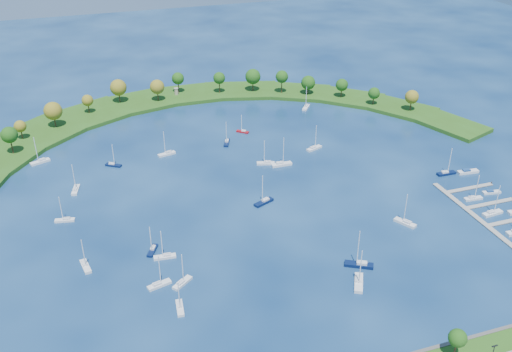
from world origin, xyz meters
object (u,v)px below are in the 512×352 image
object	(u,v)px
docked_boat_10	(446,173)
harbor_tower	(176,91)
docked_boat_9	(491,192)
moored_boat_16	(40,161)
docked_boat_6	(493,212)
moored_boat_11	(113,164)
moored_boat_1	(264,201)
moored_boat_15	(85,265)
moored_boat_18	(243,131)
moored_boat_17	(182,282)
moored_boat_20	(359,264)
moored_boat_6	(180,307)
moored_boat_7	(152,249)
docked_boat_8	(473,198)
moored_boat_5	(359,282)
moored_boat_8	(306,107)
moored_boat_9	(65,219)
moored_boat_13	(167,153)
moored_boat_0	(227,142)
moored_boat_21	(165,256)
moored_boat_10	(314,148)
moored_boat_3	(281,164)
docked_boat_11	(468,172)
moored_boat_19	(76,189)
moored_boat_4	(159,284)
moored_boat_2	(266,162)
moored_boat_12	(405,222)

from	to	relation	value
docked_boat_10	harbor_tower	bearing A→B (deg)	126.92
docked_boat_9	moored_boat_16	bearing A→B (deg)	161.93
moored_boat_16	docked_boat_6	xyz separation A→B (m)	(168.53, -103.75, -0.01)
moored_boat_11	moored_boat_1	bearing A→B (deg)	-10.67
moored_boat_15	moored_boat_18	world-z (taller)	moored_boat_15
moored_boat_17	moored_boat_16	bearing A→B (deg)	74.92
moored_boat_20	harbor_tower	bearing A→B (deg)	-51.95
moored_boat_6	moored_boat_18	xyz separation A→B (m)	(58.49, 119.90, -0.03)
moored_boat_7	docked_boat_8	world-z (taller)	docked_boat_8
moored_boat_5	moored_boat_7	size ratio (longest dim) A/B	1.31
moored_boat_8	moored_boat_17	xyz separation A→B (m)	(-98.97, -128.18, -0.04)
moored_boat_9	moored_boat_13	distance (m)	65.26
moored_boat_13	moored_boat_20	size ratio (longest dim) A/B	0.85
moored_boat_0	moored_boat_21	distance (m)	94.49
moored_boat_10	moored_boat_21	size ratio (longest dim) A/B	1.09
moored_boat_3	moored_boat_16	size ratio (longest dim) A/B	1.07
moored_boat_7	docked_boat_10	bearing A→B (deg)	123.55
moored_boat_1	docked_boat_6	xyz separation A→B (m)	(82.56, -36.88, -0.01)
moored_boat_9	moored_boat_20	distance (m)	113.01
moored_boat_11	moored_boat_17	distance (m)	92.90
moored_boat_3	moored_boat_7	world-z (taller)	moored_boat_3
moored_boat_3	moored_boat_7	distance (m)	81.82
moored_boat_16	docked_boat_6	distance (m)	197.91
moored_boat_11	moored_boat_17	size ratio (longest dim) A/B	0.95
moored_boat_6	moored_boat_17	world-z (taller)	moored_boat_17
moored_boat_3	docked_boat_6	world-z (taller)	moored_boat_3
moored_boat_1	moored_boat_13	bearing A→B (deg)	-85.99
moored_boat_5	moored_boat_13	distance (m)	121.52
moored_boat_11	docked_boat_11	bearing A→B (deg)	12.38
docked_boat_6	moored_boat_19	bearing A→B (deg)	150.49
moored_boat_4	moored_boat_20	size ratio (longest dim) A/B	0.81
moored_boat_3	moored_boat_19	world-z (taller)	moored_boat_3
moored_boat_2	moored_boat_3	world-z (taller)	moored_boat_3
moored_boat_3	moored_boat_11	distance (m)	76.90
moored_boat_12	moored_boat_6	bearing A→B (deg)	72.89
moored_boat_10	moored_boat_19	world-z (taller)	moored_boat_10
moored_boat_20	docked_boat_9	distance (m)	80.25
moored_boat_0	moored_boat_9	distance (m)	91.48
moored_boat_2	moored_boat_18	xyz separation A→B (m)	(0.52, 36.95, -0.06)
moored_boat_19	moored_boat_17	bearing A→B (deg)	-145.26
moored_boat_8	docked_boat_8	distance (m)	116.68
moored_boat_0	docked_boat_6	bearing A→B (deg)	62.54
moored_boat_1	moored_boat_15	xyz separation A→B (m)	(-71.93, -19.94, -0.04)
moored_boat_19	moored_boat_20	world-z (taller)	moored_boat_20
moored_boat_18	moored_boat_16	bearing A→B (deg)	42.26
moored_boat_2	moored_boat_4	world-z (taller)	moored_boat_2
moored_boat_3	moored_boat_8	bearing A→B (deg)	58.21
moored_boat_7	moored_boat_19	bearing A→B (deg)	-129.14
moored_boat_17	moored_boat_0	bearing A→B (deg)	28.60
moored_boat_13	moored_boat_20	distance (m)	115.39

